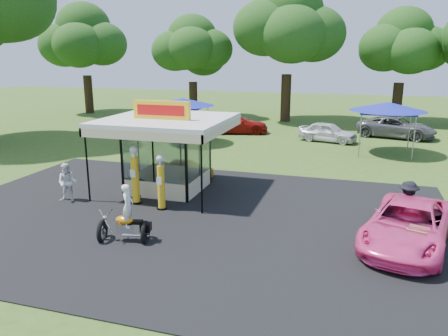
{
  "coord_description": "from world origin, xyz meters",
  "views": [
    {
      "loc": [
        6.14,
        -12.8,
        6.1
      ],
      "look_at": [
        0.98,
        4.0,
        1.53
      ],
      "focal_mm": 35.0,
      "sensor_mm": 36.0,
      "label": 1
    }
  ],
  "objects_px": {
    "gas_station_kiosk": "(168,153)",
    "bg_car_a": "(176,127)",
    "bg_car_d": "(396,127)",
    "kiosk_car": "(187,168)",
    "tent_west": "(182,102)",
    "motorcycle": "(127,219)",
    "a_frame_sign": "(416,244)",
    "spectator_east_a": "(407,206)",
    "spectator_west": "(67,183)",
    "bg_car_c": "(328,132)",
    "tent_east": "(388,107)",
    "gas_pump_left": "(135,177)",
    "pink_sedan": "(408,225)",
    "bg_car_b": "(235,124)",
    "gas_pump_right": "(161,184)"
  },
  "relations": [
    {
      "from": "spectator_west",
      "to": "bg_car_b",
      "type": "relative_size",
      "value": 0.32
    },
    {
      "from": "a_frame_sign",
      "to": "tent_east",
      "type": "bearing_deg",
      "value": 110.2
    },
    {
      "from": "bg_car_d",
      "to": "kiosk_car",
      "type": "bearing_deg",
      "value": 158.04
    },
    {
      "from": "gas_pump_right",
      "to": "tent_east",
      "type": "relative_size",
      "value": 0.49
    },
    {
      "from": "gas_pump_left",
      "to": "spectator_east_a",
      "type": "relative_size",
      "value": 1.35
    },
    {
      "from": "a_frame_sign",
      "to": "bg_car_a",
      "type": "bearing_deg",
      "value": 150.57
    },
    {
      "from": "gas_station_kiosk",
      "to": "gas_pump_right",
      "type": "bearing_deg",
      "value": -72.13
    },
    {
      "from": "a_frame_sign",
      "to": "spectator_east_a",
      "type": "xyz_separation_m",
      "value": [
        -0.08,
        2.42,
        0.39
      ]
    },
    {
      "from": "pink_sedan",
      "to": "spectator_west",
      "type": "bearing_deg",
      "value": -168.25
    },
    {
      "from": "gas_pump_left",
      "to": "motorcycle",
      "type": "xyz_separation_m",
      "value": [
        1.56,
        -3.52,
        -0.39
      ]
    },
    {
      "from": "gas_station_kiosk",
      "to": "motorcycle",
      "type": "height_order",
      "value": "gas_station_kiosk"
    },
    {
      "from": "tent_east",
      "to": "bg_car_a",
      "type": "bearing_deg",
      "value": 172.62
    },
    {
      "from": "gas_station_kiosk",
      "to": "spectator_west",
      "type": "distance_m",
      "value": 4.51
    },
    {
      "from": "a_frame_sign",
      "to": "bg_car_c",
      "type": "xyz_separation_m",
      "value": [
        -3.96,
        18.52,
        0.17
      ]
    },
    {
      "from": "motorcycle",
      "to": "bg_car_c",
      "type": "bearing_deg",
      "value": 62.36
    },
    {
      "from": "gas_station_kiosk",
      "to": "gas_pump_left",
      "type": "xyz_separation_m",
      "value": [
        -0.51,
        -2.21,
        -0.58
      ]
    },
    {
      "from": "bg_car_b",
      "to": "gas_pump_left",
      "type": "bearing_deg",
      "value": 167.3
    },
    {
      "from": "gas_pump_right",
      "to": "motorcycle",
      "type": "distance_m",
      "value": 3.21
    },
    {
      "from": "gas_pump_right",
      "to": "bg_car_c",
      "type": "distance_m",
      "value": 17.49
    },
    {
      "from": "pink_sedan",
      "to": "bg_car_d",
      "type": "relative_size",
      "value": 0.93
    },
    {
      "from": "gas_pump_left",
      "to": "spectator_west",
      "type": "xyz_separation_m",
      "value": [
        -2.93,
        -0.55,
        -0.36
      ]
    },
    {
      "from": "gas_pump_left",
      "to": "bg_car_d",
      "type": "distance_m",
      "value": 22.63
    },
    {
      "from": "gas_pump_left",
      "to": "kiosk_car",
      "type": "relative_size",
      "value": 0.89
    },
    {
      "from": "tent_west",
      "to": "tent_east",
      "type": "height_order",
      "value": "tent_east"
    },
    {
      "from": "gas_station_kiosk",
      "to": "bg_car_a",
      "type": "bearing_deg",
      "value": 111.71
    },
    {
      "from": "spectator_west",
      "to": "bg_car_b",
      "type": "xyz_separation_m",
      "value": [
        2.24,
        18.3,
        -0.07
      ]
    },
    {
      "from": "pink_sedan",
      "to": "tent_east",
      "type": "distance_m",
      "value": 14.67
    },
    {
      "from": "a_frame_sign",
      "to": "bg_car_d",
      "type": "height_order",
      "value": "bg_car_d"
    },
    {
      "from": "spectator_west",
      "to": "kiosk_car",
      "type": "bearing_deg",
      "value": 39.41
    },
    {
      "from": "gas_pump_left",
      "to": "spectator_east_a",
      "type": "distance_m",
      "value": 10.58
    },
    {
      "from": "a_frame_sign",
      "to": "gas_station_kiosk",
      "type": "bearing_deg",
      "value": 175.81
    },
    {
      "from": "gas_station_kiosk",
      "to": "bg_car_d",
      "type": "height_order",
      "value": "gas_station_kiosk"
    },
    {
      "from": "bg_car_d",
      "to": "tent_east",
      "type": "height_order",
      "value": "tent_east"
    },
    {
      "from": "tent_west",
      "to": "motorcycle",
      "type": "bearing_deg",
      "value": -73.9
    },
    {
      "from": "bg_car_b",
      "to": "bg_car_c",
      "type": "xyz_separation_m",
      "value": [
        7.38,
        -1.44,
        -0.06
      ]
    },
    {
      "from": "tent_west",
      "to": "a_frame_sign",
      "type": "bearing_deg",
      "value": -47.42
    },
    {
      "from": "gas_station_kiosk",
      "to": "tent_west",
      "type": "height_order",
      "value": "gas_station_kiosk"
    },
    {
      "from": "tent_west",
      "to": "bg_car_b",
      "type": "bearing_deg",
      "value": 63.34
    },
    {
      "from": "gas_station_kiosk",
      "to": "pink_sedan",
      "type": "height_order",
      "value": "gas_station_kiosk"
    },
    {
      "from": "spectator_west",
      "to": "bg_car_a",
      "type": "xyz_separation_m",
      "value": [
        -1.78,
        15.88,
        -0.18
      ]
    },
    {
      "from": "gas_station_kiosk",
      "to": "spectator_east_a",
      "type": "height_order",
      "value": "gas_station_kiosk"
    },
    {
      "from": "gas_station_kiosk",
      "to": "bg_car_d",
      "type": "bearing_deg",
      "value": 57.45
    },
    {
      "from": "gas_pump_left",
      "to": "bg_car_c",
      "type": "relative_size",
      "value": 0.61
    },
    {
      "from": "a_frame_sign",
      "to": "kiosk_car",
      "type": "distance_m",
      "value": 12.11
    },
    {
      "from": "tent_east",
      "to": "motorcycle",
      "type": "bearing_deg",
      "value": -117.7
    },
    {
      "from": "gas_pump_left",
      "to": "pink_sedan",
      "type": "relative_size",
      "value": 0.47
    },
    {
      "from": "gas_station_kiosk",
      "to": "spectator_east_a",
      "type": "bearing_deg",
      "value": -11.26
    },
    {
      "from": "gas_pump_right",
      "to": "a_frame_sign",
      "type": "height_order",
      "value": "gas_pump_right"
    },
    {
      "from": "pink_sedan",
      "to": "bg_car_d",
      "type": "bearing_deg",
      "value": 101.36
    },
    {
      "from": "spectator_west",
      "to": "spectator_east_a",
      "type": "height_order",
      "value": "spectator_east_a"
    }
  ]
}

